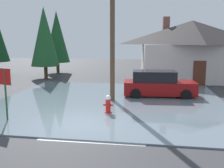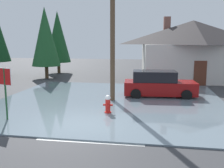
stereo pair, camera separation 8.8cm
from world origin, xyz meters
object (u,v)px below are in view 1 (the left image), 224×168
Objects in this scene: utility_pole at (112,24)px; parked_car at (158,84)px; house at (191,49)px; pine_tree_mid_left at (57,37)px; stop_sign_near at (5,83)px; pine_tree_tall_left at (44,37)px; fire_hydrant at (108,105)px.

utility_pole is 4.94m from parked_car.
pine_tree_mid_left is at bearing 167.99° from house.
pine_tree_mid_left reaches higher than house.
pine_tree_tall_left is (-3.74, 13.00, 2.23)m from stop_sign_near.
pine_tree_mid_left reaches higher than parked_car.
utility_pole is (4.07, 4.61, 2.81)m from stop_sign_near.
pine_tree_mid_left is at bearing 135.19° from parked_car.
house is at bearing 58.93° from utility_pole.
pine_tree_tall_left is (-8.02, 11.15, 3.49)m from fire_hydrant.
fire_hydrant is 13.73m from house.
house is at bearing 4.99° from pine_tree_tall_left.
fire_hydrant is at bearing -85.47° from utility_pole.
utility_pole is at bearing 48.59° from stop_sign_near.
stop_sign_near is 17.30m from house.
pine_tree_mid_left is (-10.87, 10.80, 3.20)m from parked_car.
utility_pole is at bearing 94.53° from fire_hydrant.
parked_car is at bearing 43.19° from stop_sign_near.
utility_pole is 11.48m from pine_tree_tall_left.
fire_hydrant is at bearing -61.28° from pine_tree_mid_left.
stop_sign_near is at bearing -131.41° from utility_pole.
utility_pole is 1.28× the size of pine_tree_mid_left.
fire_hydrant is 14.17m from pine_tree_tall_left.
stop_sign_near is 0.36× the size of pine_tree_tall_left.
parked_car is at bearing 32.83° from utility_pole.
pine_tree_mid_left is at bearing 94.94° from pine_tree_tall_left.
pine_tree_mid_left is (-13.94, 2.96, 1.20)m from house.
stop_sign_near is at bearing -156.59° from fire_hydrant.
house is 14.30m from pine_tree_mid_left.
fire_hydrant is (4.29, 1.86, -1.26)m from stop_sign_near.
stop_sign_near is at bearing -124.74° from house.
stop_sign_near is 0.24× the size of house.
parked_car is 0.68× the size of pine_tree_mid_left.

